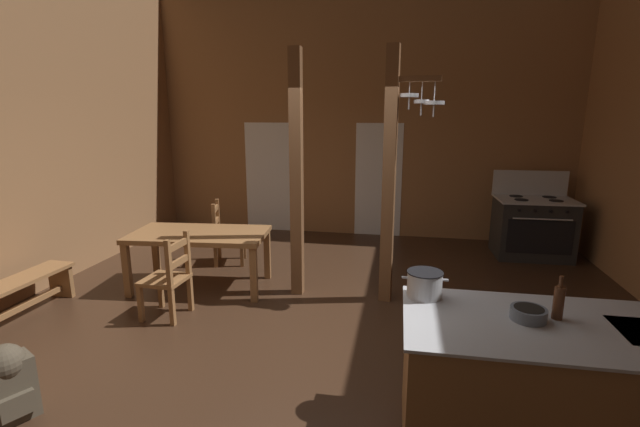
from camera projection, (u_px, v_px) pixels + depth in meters
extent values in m
cube|color=#382316|center=(314.00, 346.00, 4.39)|extent=(8.17, 9.01, 0.10)
cube|color=#93663F|center=(360.00, 108.00, 7.87)|extent=(8.17, 0.14, 4.60)
cube|color=white|center=(271.00, 177.00, 8.38)|extent=(1.00, 0.01, 2.05)
cube|color=white|center=(378.00, 180.00, 8.01)|extent=(0.84, 0.01, 2.05)
cube|color=olive|center=(569.00, 393.00, 2.85)|extent=(2.11, 0.92, 0.90)
cube|color=#B7BABF|center=(579.00, 328.00, 2.75)|extent=(2.17, 0.98, 0.02)
cube|color=black|center=(542.00, 405.00, 3.35)|extent=(2.00, 0.06, 0.10)
cube|color=#242424|center=(532.00, 229.00, 6.91)|extent=(1.12, 0.79, 0.90)
cube|color=black|center=(540.00, 237.00, 6.54)|extent=(0.93, 0.03, 0.52)
cylinder|color=#B7BABF|center=(543.00, 219.00, 6.46)|extent=(0.83, 0.05, 0.02)
cube|color=#B7BABF|center=(535.00, 200.00, 6.80)|extent=(1.16, 0.83, 0.03)
cube|color=#B7BABF|center=(530.00, 183.00, 7.10)|extent=(1.14, 0.07, 0.40)
cylinder|color=black|center=(556.00, 201.00, 6.61)|extent=(0.21, 0.21, 0.01)
cylinder|color=black|center=(521.00, 200.00, 6.69)|extent=(0.21, 0.21, 0.01)
cylinder|color=black|center=(549.00, 197.00, 6.91)|extent=(0.21, 0.21, 0.01)
cylinder|color=black|center=(516.00, 196.00, 6.98)|extent=(0.21, 0.21, 0.01)
cylinder|color=black|center=(568.00, 212.00, 6.39)|extent=(0.04, 0.03, 0.04)
cylinder|color=black|center=(551.00, 211.00, 6.42)|extent=(0.04, 0.03, 0.04)
cylinder|color=black|center=(535.00, 211.00, 6.46)|extent=(0.04, 0.03, 0.04)
cylinder|color=black|center=(519.00, 210.00, 6.49)|extent=(0.04, 0.03, 0.04)
cube|color=brown|center=(389.00, 180.00, 5.05)|extent=(0.15, 0.15, 2.95)
cube|color=brown|center=(414.00, 79.00, 4.74)|extent=(0.60, 0.14, 0.06)
cylinder|color=#B7BABF|center=(410.00, 86.00, 4.77)|extent=(0.01, 0.01, 0.15)
cylinder|color=#B7BABF|center=(409.00, 95.00, 4.79)|extent=(0.22, 0.22, 0.04)
cylinder|color=#B7BABF|center=(409.00, 103.00, 4.81)|extent=(0.02, 0.02, 0.14)
cylinder|color=#B7BABF|center=(422.00, 89.00, 4.74)|extent=(0.01, 0.01, 0.22)
cylinder|color=#B7BABF|center=(421.00, 102.00, 4.77)|extent=(0.18, 0.18, 0.04)
cylinder|color=#B7BABF|center=(421.00, 109.00, 4.79)|extent=(0.02, 0.02, 0.14)
cylinder|color=#B7BABF|center=(435.00, 90.00, 4.71)|extent=(0.01, 0.01, 0.23)
cylinder|color=#B7BABF|center=(434.00, 103.00, 4.74)|extent=(0.24, 0.24, 0.04)
cylinder|color=#B7BABF|center=(434.00, 110.00, 4.75)|extent=(0.02, 0.02, 0.14)
cube|color=brown|center=(297.00, 177.00, 5.26)|extent=(0.14, 0.14, 2.95)
cube|color=olive|center=(199.00, 234.00, 5.61)|extent=(1.78, 1.06, 0.06)
cube|color=olive|center=(156.00, 251.00, 6.14)|extent=(0.09, 0.09, 0.68)
cube|color=olive|center=(267.00, 254.00, 6.00)|extent=(0.09, 0.09, 0.68)
cube|color=olive|center=(127.00, 271.00, 5.38)|extent=(0.09, 0.09, 0.68)
cube|color=olive|center=(254.00, 275.00, 5.24)|extent=(0.09, 0.09, 0.68)
cube|color=olive|center=(165.00, 280.00, 4.85)|extent=(0.46, 0.46, 0.04)
cube|color=olive|center=(141.00, 304.00, 4.76)|extent=(0.05, 0.05, 0.41)
cube|color=olive|center=(161.00, 291.00, 5.12)|extent=(0.05, 0.05, 0.41)
cube|color=olive|center=(170.00, 284.00, 4.61)|extent=(0.05, 0.05, 0.95)
cube|color=olive|center=(189.00, 271.00, 4.98)|extent=(0.05, 0.05, 0.95)
cube|color=olive|center=(177.00, 245.00, 4.71)|extent=(0.05, 0.38, 0.07)
cube|color=olive|center=(179.00, 262.00, 4.76)|extent=(0.05, 0.38, 0.07)
cube|color=olive|center=(230.00, 235.00, 6.61)|extent=(0.54, 0.54, 0.04)
cube|color=olive|center=(244.00, 246.00, 6.86)|extent=(0.06, 0.06, 0.41)
cube|color=olive|center=(242.00, 253.00, 6.49)|extent=(0.06, 0.06, 0.41)
cube|color=olive|center=(218.00, 229.00, 6.77)|extent=(0.06, 0.06, 0.95)
cube|color=olive|center=(215.00, 236.00, 6.40)|extent=(0.06, 0.06, 0.95)
cube|color=olive|center=(215.00, 209.00, 6.50)|extent=(0.14, 0.38, 0.07)
cube|color=olive|center=(216.00, 221.00, 6.54)|extent=(0.14, 0.38, 0.07)
cube|color=olive|center=(2.00, 288.00, 4.64)|extent=(0.39, 1.67, 0.04)
cube|color=olive|center=(61.00, 281.00, 5.43)|extent=(0.31, 0.07, 0.40)
cube|color=olive|center=(7.00, 314.00, 4.71)|extent=(0.09, 1.47, 0.06)
cube|color=#4C4233|center=(9.00, 390.00, 3.23)|extent=(0.35, 0.39, 0.48)
cube|color=#4C4233|center=(17.00, 406.00, 3.16)|extent=(0.16, 0.23, 0.17)
cylinder|color=black|center=(18.00, 377.00, 3.38)|extent=(0.05, 0.05, 0.38)
sphere|color=#4C4233|center=(5.00, 363.00, 3.18)|extent=(0.37, 0.37, 0.27)
cylinder|color=#B7BABF|center=(425.00, 285.00, 3.18)|extent=(0.25, 0.25, 0.18)
cylinder|color=black|center=(425.00, 272.00, 3.15)|extent=(0.26, 0.26, 0.01)
cylinder|color=#B7BABF|center=(405.00, 277.00, 3.19)|extent=(0.05, 0.02, 0.02)
cylinder|color=#B7BABF|center=(445.00, 280.00, 3.14)|extent=(0.05, 0.02, 0.02)
cylinder|color=slate|center=(528.00, 314.00, 2.83)|extent=(0.22, 0.22, 0.08)
cylinder|color=black|center=(529.00, 308.00, 2.82)|extent=(0.18, 0.18, 0.00)
cylinder|color=#56331E|center=(558.00, 303.00, 2.83)|extent=(0.07, 0.07, 0.22)
cylinder|color=#56331E|center=(561.00, 281.00, 2.79)|extent=(0.03, 0.03, 0.08)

